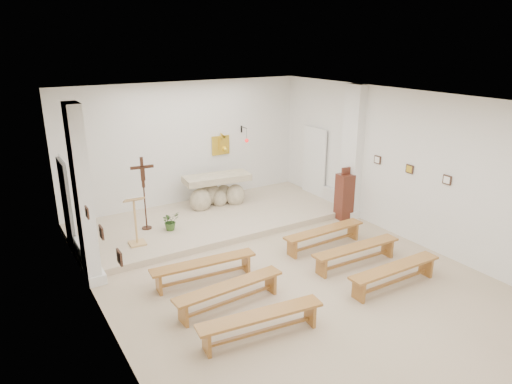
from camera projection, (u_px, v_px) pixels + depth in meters
ground at (290, 278)px, 9.13m from camera, size 7.00×10.00×0.00m
wall_left at (103, 235)px, 6.85m from camera, size 0.02×10.00×3.50m
wall_right at (417, 170)px, 10.30m from camera, size 0.02×10.00×3.50m
wall_back at (186, 146)px, 12.61m from camera, size 7.00×0.02×3.50m
ceiling at (294, 103)px, 8.02m from camera, size 7.00×10.00×0.02m
sanctuary_platform at (212, 219)px, 11.94m from camera, size 6.98×3.00×0.15m
pilaster_left at (83, 197)px, 8.52m from camera, size 0.26×0.55×3.50m
pilaster_right at (352, 153)px, 11.86m from camera, size 0.26×0.55×3.50m
gold_wall_relief at (221, 145)px, 13.14m from camera, size 0.55×0.04×0.55m
sanctuary_lamp at (246, 139)px, 13.23m from camera, size 0.11×0.36×0.44m
station_frame_left_front at (120, 257)px, 6.22m from camera, size 0.03×0.20×0.20m
station_frame_left_mid at (101, 232)px, 7.03m from camera, size 0.03×0.20×0.20m
station_frame_left_rear at (87, 212)px, 7.84m from camera, size 0.03×0.20×0.20m
station_frame_right_front at (447, 180)px, 9.66m from camera, size 0.03×0.20×0.20m
station_frame_right_mid at (410, 169)px, 10.46m from camera, size 0.03×0.20×0.20m
station_frame_right_rear at (377, 160)px, 11.27m from camera, size 0.03×0.20×0.20m
radiator_left at (81, 255)px, 9.53m from camera, size 0.10×0.85×0.52m
radiator_right at (333, 198)px, 12.93m from camera, size 0.10×0.85×0.52m
altar at (217, 192)px, 12.66m from camera, size 1.89×0.91×0.94m
lectern at (136, 220)px, 10.12m from camera, size 0.45×0.39×1.18m
crucifix_stand at (144, 188)px, 10.83m from camera, size 0.54×0.24×1.80m
potted_plant at (170, 221)px, 11.02m from camera, size 0.48×0.44×0.46m
donation_pedestal at (344, 196)px, 12.00m from camera, size 0.41×0.41×1.41m
bench_left_front at (204, 266)px, 8.91m from camera, size 2.12×0.51×0.44m
bench_right_front at (324, 234)px, 10.40m from camera, size 2.11×0.38×0.44m
bench_left_second at (229, 290)px, 8.06m from camera, size 2.12×0.45×0.44m
bench_right_second at (356, 251)px, 9.55m from camera, size 2.11×0.39×0.44m
bench_left_third at (261, 320)px, 7.21m from camera, size 2.13×0.59×0.44m
bench_right_third at (395, 272)px, 8.71m from camera, size 2.11×0.35×0.44m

